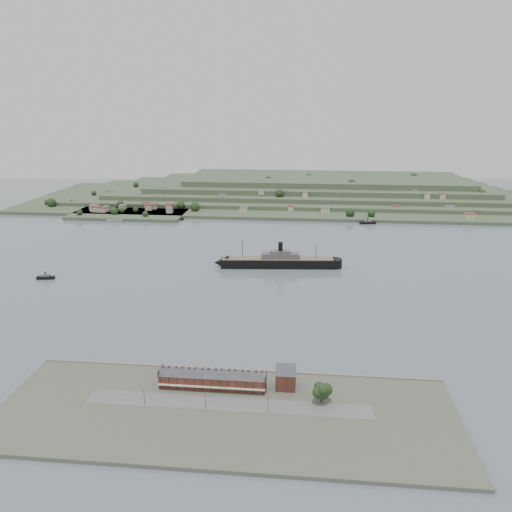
# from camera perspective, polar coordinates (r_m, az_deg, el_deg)

# --- Properties ---
(ground) EXTENTS (1400.00, 1400.00, 0.00)m
(ground) POSITION_cam_1_polar(r_m,az_deg,el_deg) (417.74, 0.63, -2.97)
(ground) COLOR slate
(ground) RESTS_ON ground
(near_shore) EXTENTS (220.00, 80.00, 2.60)m
(near_shore) POSITION_cam_1_polar(r_m,az_deg,el_deg) (250.89, -3.43, -17.31)
(near_shore) COLOR #4C5142
(near_shore) RESTS_ON ground
(terrace_row) EXTENTS (55.60, 9.80, 11.07)m
(terrace_row) POSITION_cam_1_polar(r_m,az_deg,el_deg) (264.86, -4.99, -13.84)
(terrace_row) COLOR #462619
(terrace_row) RESTS_ON ground
(gabled_building) EXTENTS (10.40, 10.18, 14.09)m
(gabled_building) POSITION_cam_1_polar(r_m,az_deg,el_deg) (263.86, 3.43, -13.60)
(gabled_building) COLOR #462619
(gabled_building) RESTS_ON ground
(far_peninsula) EXTENTS (760.00, 309.00, 30.00)m
(far_peninsula) POSITION_cam_1_polar(r_m,az_deg,el_deg) (795.14, 5.25, 7.42)
(far_peninsula) COLOR #384B32
(far_peninsula) RESTS_ON ground
(steamship) EXTENTS (116.98, 23.17, 28.05)m
(steamship) POSITION_cam_1_polar(r_m,az_deg,el_deg) (453.99, 2.16, -0.65)
(steamship) COLOR black
(steamship) RESTS_ON ground
(tugboat) EXTENTS (15.19, 6.00, 6.65)m
(tugboat) POSITION_cam_1_polar(r_m,az_deg,el_deg) (459.98, -22.91, -2.25)
(tugboat) COLOR black
(tugboat) RESTS_ON ground
(ferry_west) EXTENTS (16.30, 8.88, 5.89)m
(ferry_west) POSITION_cam_1_polar(r_m,az_deg,el_deg) (653.05, -8.91, 4.27)
(ferry_west) COLOR black
(ferry_west) RESTS_ON ground
(ferry_east) EXTENTS (20.52, 8.60, 7.46)m
(ferry_east) POSITION_cam_1_polar(r_m,az_deg,el_deg) (636.66, 12.64, 3.77)
(ferry_east) COLOR black
(ferry_east) RESTS_ON ground
(fig_tree) EXTENTS (9.90, 8.57, 11.04)m
(fig_tree) POSITION_cam_1_polar(r_m,az_deg,el_deg) (252.87, 7.59, -15.06)
(fig_tree) COLOR #442C1F
(fig_tree) RESTS_ON ground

